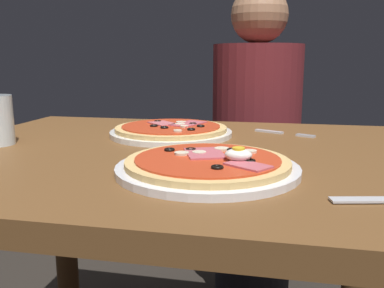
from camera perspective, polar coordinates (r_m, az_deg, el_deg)
dining_table at (r=0.91m, az=-2.96°, el=-8.62°), size 1.02×0.83×0.75m
pizza_foreground at (r=0.69m, az=2.18°, el=-2.89°), size 0.30×0.30×0.05m
pizza_across_left at (r=1.03m, az=-2.82°, el=1.80°), size 0.30×0.30×0.03m
fork at (r=1.08m, az=11.71°, el=1.51°), size 0.15×0.08×0.00m
diner_person at (r=1.59m, az=8.52°, el=-2.09°), size 0.32×0.32×1.18m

